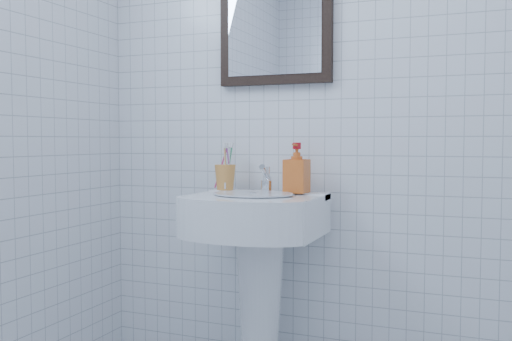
% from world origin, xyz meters
% --- Properties ---
extents(wall_back, '(2.20, 0.02, 2.50)m').
position_xyz_m(wall_back, '(0.00, 1.20, 1.25)').
color(wall_back, white).
rests_on(wall_back, ground).
extents(washbasin, '(0.52, 0.38, 0.79)m').
position_xyz_m(washbasin, '(-0.29, 0.98, 0.53)').
color(washbasin, white).
rests_on(washbasin, ground).
extents(faucet, '(0.05, 0.10, 0.12)m').
position_xyz_m(faucet, '(-0.29, 1.08, 0.83)').
color(faucet, silver).
rests_on(faucet, washbasin).
extents(toothbrush_cup, '(0.12, 0.12, 0.11)m').
position_xyz_m(toothbrush_cup, '(-0.48, 1.09, 0.84)').
color(toothbrush_cup, orange).
rests_on(toothbrush_cup, washbasin).
extents(soap_dispenser, '(0.09, 0.10, 0.20)m').
position_xyz_m(soap_dispenser, '(-0.15, 1.08, 0.89)').
color(soap_dispenser, '#BA4112').
rests_on(soap_dispenser, washbasin).
extents(wall_mirror, '(0.50, 0.04, 0.62)m').
position_xyz_m(wall_mirror, '(-0.29, 1.18, 1.55)').
color(wall_mirror, black).
rests_on(wall_mirror, wall_back).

